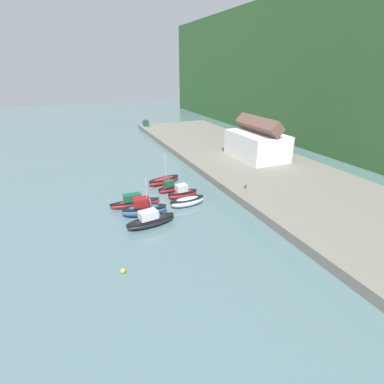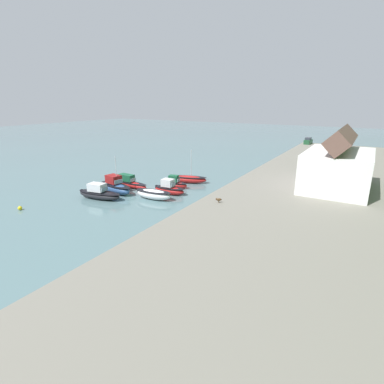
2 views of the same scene
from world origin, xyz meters
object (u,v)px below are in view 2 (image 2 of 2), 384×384
at_px(moored_boat_2, 169,189).
at_px(mooring_buoy_0, 20,208).
at_px(moored_boat_1, 175,183).
at_px(moored_boat_3, 154,194).
at_px(dog_on_quay, 219,200).
at_px(moored_boat_6, 99,193).
at_px(moored_boat_4, 128,183).
at_px(moored_boat_5, 115,186).
at_px(parked_car_0, 308,141).
at_px(moored_boat_0, 189,179).

height_order(moored_boat_2, mooring_buoy_0, moored_boat_2).
height_order(moored_boat_1, mooring_buoy_0, moored_boat_1).
height_order(moored_boat_3, dog_on_quay, dog_on_quay).
relative_size(moored_boat_2, moored_boat_6, 0.72).
height_order(moored_boat_2, moored_boat_4, moored_boat_2).
xyz_separation_m(moored_boat_2, moored_boat_3, (3.51, -0.51, -0.10)).
bearing_deg(moored_boat_5, mooring_buoy_0, -13.55).
xyz_separation_m(moored_boat_6, dog_on_quay, (-4.32, 18.79, 0.94)).
bearing_deg(moored_boat_2, moored_boat_6, -48.51).
relative_size(moored_boat_3, moored_boat_5, 0.84).
xyz_separation_m(moored_boat_1, mooring_buoy_0, (20.66, -12.56, -0.52)).
height_order(moored_boat_1, moored_boat_6, moored_boat_6).
distance_m(moored_boat_6, dog_on_quay, 19.30).
xyz_separation_m(moored_boat_3, parked_car_0, (-67.82, 10.58, 1.49)).
height_order(moored_boat_0, moored_boat_6, moored_boat_0).
height_order(moored_boat_2, parked_car_0, parked_car_0).
xyz_separation_m(moored_boat_5, moored_boat_6, (3.63, 0.08, -0.22)).
distance_m(moored_boat_1, moored_boat_5, 10.26).
bearing_deg(moored_boat_5, moored_boat_2, 127.48).
bearing_deg(moored_boat_0, moored_boat_4, -59.09).
bearing_deg(moored_boat_3, moored_boat_1, -178.82).
distance_m(moored_boat_0, moored_boat_2, 7.88).
bearing_deg(moored_boat_6, moored_boat_2, 125.34).
distance_m(dog_on_quay, mooring_buoy_0, 28.19).
relative_size(moored_boat_2, parked_car_0, 1.30).
bearing_deg(parked_car_0, dog_on_quay, -84.97).
distance_m(moored_boat_5, mooring_buoy_0, 14.24).
height_order(moored_boat_6, mooring_buoy_0, moored_boat_6).
distance_m(moored_boat_4, moored_boat_5, 3.86).
bearing_deg(dog_on_quay, moored_boat_5, 52.11).
bearing_deg(parked_car_0, moored_boat_5, -100.42).
distance_m(moored_boat_1, parked_car_0, 61.89).
distance_m(moored_boat_3, mooring_buoy_0, 19.07).
xyz_separation_m(moored_boat_4, moored_boat_5, (3.80, 0.60, 0.31)).
height_order(moored_boat_6, parked_car_0, parked_car_0).
relative_size(moored_boat_1, moored_boat_5, 0.65).
distance_m(moored_boat_3, moored_boat_4, 8.75).
relative_size(moored_boat_4, dog_on_quay, 10.56).
bearing_deg(dog_on_quay, mooring_buoy_0, 79.13).
bearing_deg(moored_boat_2, mooring_buoy_0, -41.59).
height_order(moored_boat_5, moored_boat_6, moored_boat_5).
relative_size(moored_boat_1, moored_boat_2, 0.87).
relative_size(moored_boat_3, mooring_buoy_0, 10.79).
height_order(moored_boat_3, moored_boat_6, moored_boat_6).
bearing_deg(moored_boat_6, moored_boat_4, 176.28).
relative_size(moored_boat_0, dog_on_quay, 9.15).
relative_size(moored_boat_0, moored_boat_6, 0.94).
xyz_separation_m(moored_boat_4, moored_boat_6, (7.43, 0.68, 0.08)).
xyz_separation_m(moored_boat_0, dog_on_quay, (11.30, 11.76, 1.13)).
distance_m(moored_boat_0, mooring_buoy_0, 28.10).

